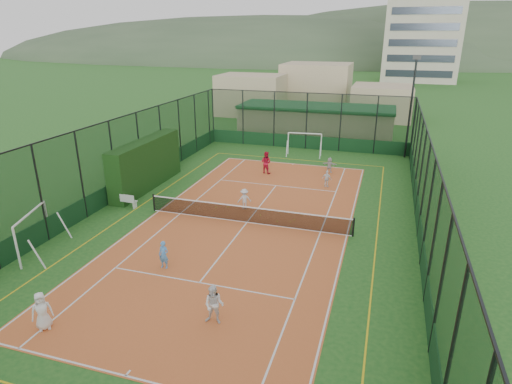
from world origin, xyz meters
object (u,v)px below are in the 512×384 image
floodlight_ne (411,108)px  clubhouse (316,121)px  white_bench (125,200)px  child_far_back (330,165)px  child_near_mid (164,255)px  child_far_right (327,179)px  coach (266,162)px  futsal_goal_near (33,233)px  child_near_left (42,311)px  child_far_left (244,199)px  apartment_tower (425,7)px  futsal_goal_far (304,144)px  child_near_right (214,305)px

floodlight_ne → clubhouse: size_ratio=0.54×
white_bench → child_far_back: child_far_back is taller
child_near_mid → child_far_right: 13.96m
coach → child_far_right: bearing=174.7°
floodlight_ne → child_near_mid: 24.95m
futsal_goal_near → child_far_back: 20.41m
futsal_goal_near → child_near_left: bearing=-153.2°
floodlight_ne → child_far_left: bearing=-122.3°
child_near_mid → white_bench: bearing=136.8°
apartment_tower → futsal_goal_far: size_ratio=10.27×
white_bench → coach: size_ratio=0.96×
child_near_right → coach: 17.86m
clubhouse → child_near_right: 30.72m
floodlight_ne → child_far_right: floodlight_ne is taller
child_far_left → child_far_back: bearing=-143.7°
child_far_left → futsal_goal_near: bearing=16.0°
floodlight_ne → child_near_left: (-12.64, -27.35, -3.39)m
child_far_right → child_far_left: bearing=68.4°
white_bench → child_near_mid: size_ratio=1.24×
child_near_mid → apartment_tower: bearing=82.5°
floodlight_ne → apartment_tower: size_ratio=0.28×
futsal_goal_near → coach: size_ratio=1.90×
child_near_right → futsal_goal_near: bearing=162.5°
child_near_left → coach: bearing=38.0°
apartment_tower → child_near_right: bearing=-96.5°
apartment_tower → child_far_left: 82.46m
child_near_left → child_far_left: child_near_left is taller
clubhouse → child_near_left: clubhouse is taller
floodlight_ne → apartment_tower: (3.40, 65.40, 10.88)m
floodlight_ne → coach: (-10.05, -7.68, -3.28)m
child_near_right → coach: size_ratio=0.91×
futsal_goal_far → child_near_mid: 20.70m
child_near_left → child_near_right: (5.68, 2.08, 0.03)m
child_near_left → child_far_back: bearing=26.9°
child_near_left → child_far_right: (7.41, 17.92, -0.14)m
floodlight_ne → child_near_left: floodlight_ne is taller
clubhouse → apartment_tower: (12.00, 60.00, 13.43)m
floodlight_ne → child_near_right: (-6.97, -25.27, -3.36)m
child_near_left → coach: coach is taller
futsal_goal_far → floodlight_ne: bearing=6.6°
clubhouse → child_near_mid: 27.80m
white_bench → child_near_left: bearing=-68.6°
child_far_back → child_far_left: bearing=69.3°
clubhouse → child_far_right: clubhouse is taller
floodlight_ne → child_near_mid: floodlight_ne is taller
child_far_back → apartment_tower: bearing=-94.0°
clubhouse → child_far_back: size_ratio=13.06×
child_near_mid → futsal_goal_far: bearing=85.1°
floodlight_ne → coach: bearing=-142.6°
futsal_goal_near → child_near_right: bearing=-121.7°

